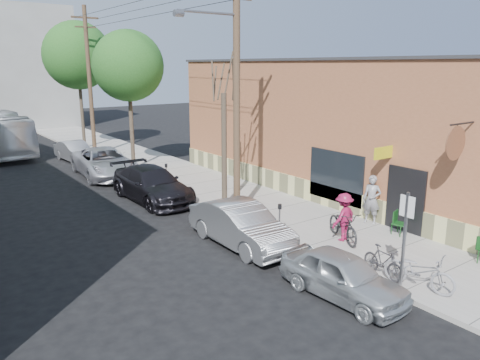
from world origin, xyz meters
TOP-DOWN VIEW (x-y plane):
  - ground at (0.00, 0.00)m, footprint 120.00×120.00m
  - sidewalk at (4.25, 11.00)m, footprint 4.50×58.00m
  - cafe_building at (8.99, 4.99)m, footprint 6.60×20.20m
  - sign_post at (2.35, -3.80)m, footprint 0.07×0.45m
  - parking_meter_near at (2.25, 1.32)m, footprint 0.14×0.14m
  - parking_meter_far at (2.25, 10.17)m, footprint 0.14×0.14m
  - utility_pole_near at (2.39, 4.27)m, footprint 3.57×0.28m
  - utility_pole_far at (2.45, 21.43)m, footprint 1.80×0.28m
  - tree_bare at (2.80, 5.69)m, footprint 0.24×0.24m
  - tree_leafy_mid at (2.80, 15.57)m, footprint 4.13×4.13m
  - tree_leafy_far at (2.80, 24.69)m, footprint 4.94×4.94m
  - patio_chair_a at (5.96, -1.18)m, footprint 0.62×0.62m
  - patron_grey at (6.18, 0.32)m, footprint 0.69×0.83m
  - cyclist at (3.86, -0.30)m, footprint 1.19×0.76m
  - cyclist_bike at (3.86, -0.30)m, footprint 1.50×2.25m
  - parked_bike_a at (2.53, -3.04)m, footprint 0.62×1.59m
  - parked_bike_b at (2.70, -4.13)m, footprint 1.13×2.13m
  - car_0 at (0.80, -3.01)m, footprint 1.75×3.89m
  - car_1 at (0.80, 1.73)m, footprint 1.68×4.69m
  - car_2 at (0.80, 8.85)m, footprint 2.34×5.52m
  - car_3 at (0.80, 15.03)m, footprint 3.23×6.11m
  - car_4 at (0.80, 20.51)m, footprint 1.75×4.17m

SIDE VIEW (x-z plane):
  - ground at x=0.00m, z-range 0.00..0.00m
  - sidewalk at x=4.25m, z-range 0.00..0.15m
  - patio_chair_a at x=5.96m, z-range 0.15..1.03m
  - parked_bike_a at x=2.53m, z-range 0.15..1.08m
  - car_0 at x=0.80m, z-range 0.00..1.30m
  - car_4 at x=0.80m, z-range 0.00..1.34m
  - parked_bike_b at x=2.70m, z-range 0.15..1.22m
  - cyclist_bike at x=3.86m, z-range 0.15..1.27m
  - car_1 at x=0.80m, z-range 0.00..1.54m
  - car_2 at x=0.80m, z-range 0.00..1.59m
  - car_3 at x=0.80m, z-range 0.00..1.64m
  - parking_meter_near at x=2.25m, z-range 0.36..1.60m
  - parking_meter_far at x=2.25m, z-range 0.36..1.60m
  - cyclist at x=3.86m, z-range 0.15..1.89m
  - patron_grey at x=6.18m, z-range 0.15..2.10m
  - sign_post at x=2.35m, z-range 0.43..3.23m
  - tree_bare at x=2.80m, z-range 0.15..5.14m
  - cafe_building at x=8.99m, z-range 0.00..6.61m
  - utility_pole_far at x=2.45m, z-range 0.34..10.34m
  - utility_pole_near at x=2.39m, z-range 0.41..10.41m
  - tree_leafy_mid at x=2.80m, z-range 2.15..10.32m
  - tree_leafy_far at x=2.80m, z-range 2.32..11.63m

